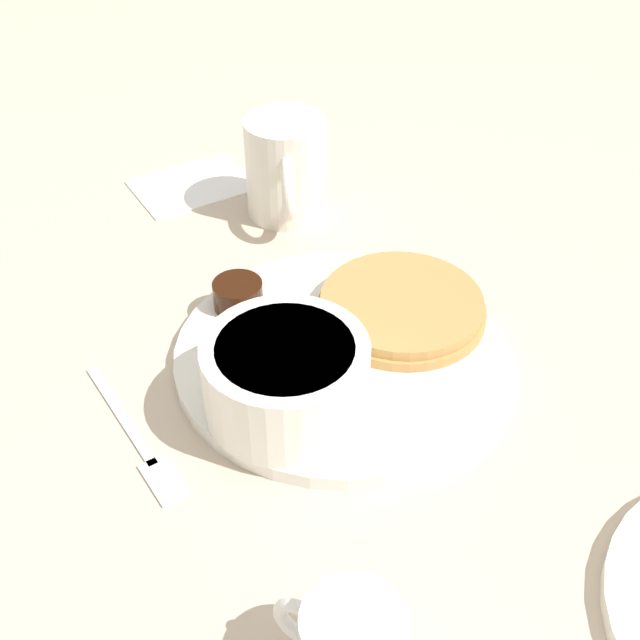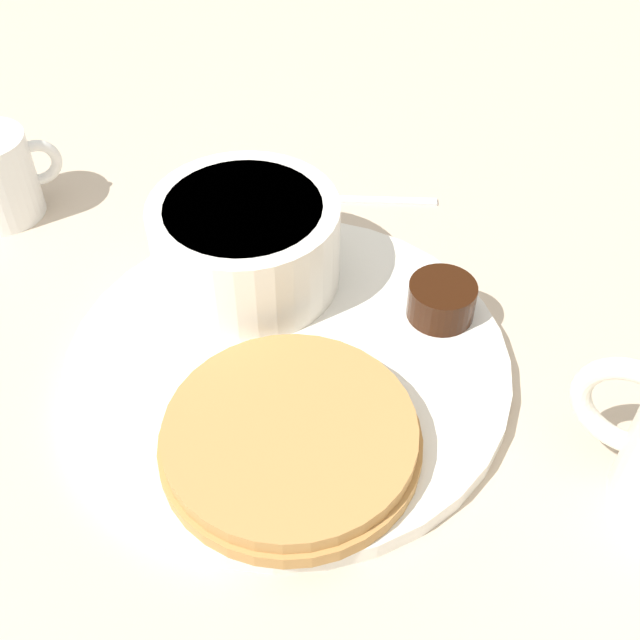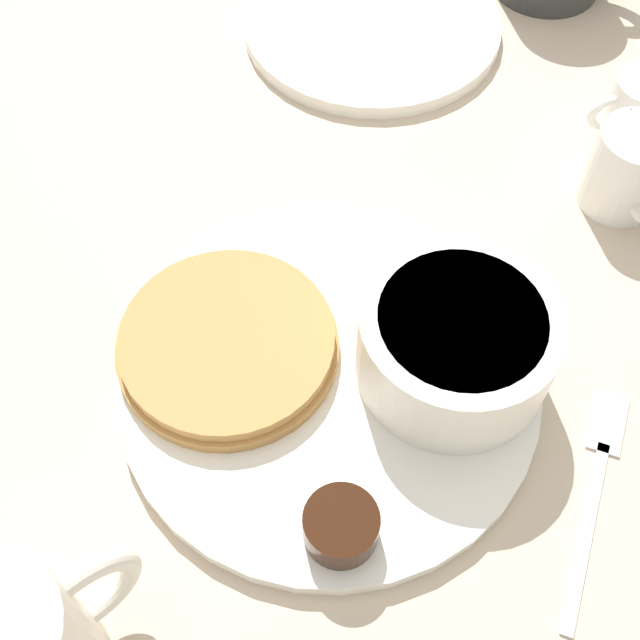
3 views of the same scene
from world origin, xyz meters
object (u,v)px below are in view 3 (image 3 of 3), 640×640
(creamer_pitcher_near, at_px, (629,169))
(fork, at_px, (598,475))
(bowl, at_px, (456,342))
(plate, at_px, (329,379))
(creamer_pitcher_far, at_px, (638,110))

(creamer_pitcher_near, relative_size, fork, 0.50)
(creamer_pitcher_near, bearing_deg, fork, -84.46)
(bowl, height_order, creamer_pitcher_near, bowl)
(plate, distance_m, creamer_pitcher_near, 0.26)
(creamer_pitcher_far, xyz_separation_m, fork, (0.02, -0.29, -0.03))
(fork, bearing_deg, bowl, 160.57)
(bowl, relative_size, fork, 0.77)
(creamer_pitcher_near, bearing_deg, creamer_pitcher_far, 90.51)
(plate, bearing_deg, creamer_pitcher_near, 55.21)
(creamer_pitcher_far, distance_m, fork, 0.29)
(plate, distance_m, bowl, 0.08)
(bowl, bearing_deg, creamer_pitcher_near, 66.80)
(creamer_pitcher_far, relative_size, fork, 0.42)
(plate, relative_size, creamer_pitcher_far, 4.11)
(bowl, bearing_deg, plate, -157.31)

